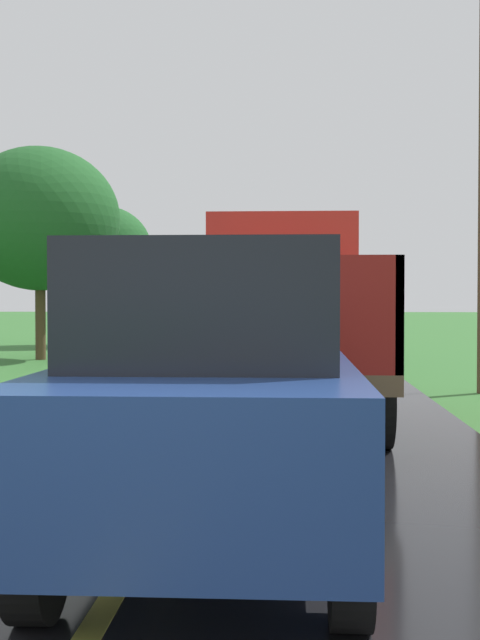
% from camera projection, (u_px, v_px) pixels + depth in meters
% --- Properties ---
extents(banana_truck_near, '(2.38, 5.82, 2.80)m').
position_uv_depth(banana_truck_near, '(282.00, 314.00, 11.57)').
color(banana_truck_near, '#2D2D30').
rests_on(banana_truck_near, road_surface).
extents(banana_truck_far, '(2.38, 5.81, 2.80)m').
position_uv_depth(banana_truck_far, '(282.00, 305.00, 25.24)').
color(banana_truck_far, '#2D2D30').
rests_on(banana_truck_far, road_surface).
extents(roadside_tree_near_left, '(3.41, 3.41, 4.95)m').
position_uv_depth(roadside_tree_near_left, '(103.00, 249.00, 30.02)').
color(roadside_tree_near_left, '#4C3823').
rests_on(roadside_tree_near_left, ground).
extents(roadside_tree_mid_right, '(4.34, 4.34, 5.80)m').
position_uv_depth(roadside_tree_mid_right, '(40.00, 219.00, 23.08)').
color(roadside_tree_mid_right, '#4C3823').
rests_on(roadside_tree_mid_right, ground).
extents(following_car, '(1.74, 4.10, 1.92)m').
position_uv_depth(following_car, '(214.00, 396.00, 5.34)').
color(following_car, navy).
rests_on(following_car, road_surface).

